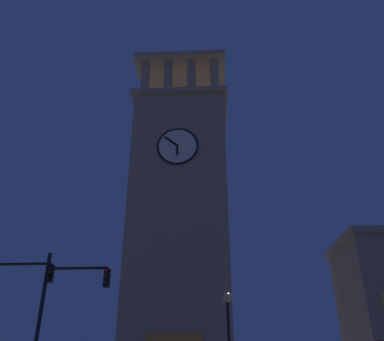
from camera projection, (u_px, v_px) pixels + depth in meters
The scene contains 3 objects.
clocktower at pixel (180, 230), 28.39m from camera, with size 7.27×6.85×27.35m.
traffic_signal_near at pixel (59, 312), 16.14m from camera, with size 2.78×0.41×6.66m.
street_lamp at pixel (229, 330), 18.34m from camera, with size 0.44×0.44×5.43m.
Camera 1 is at (-0.53, 23.87, 2.16)m, focal length 37.38 mm.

